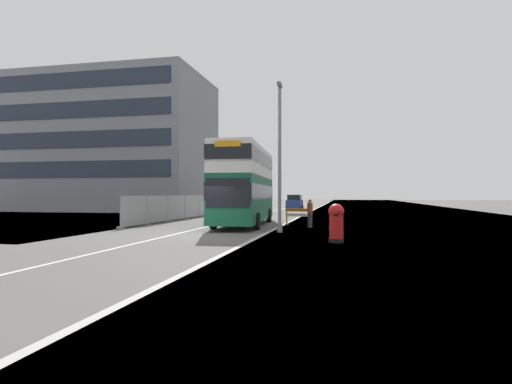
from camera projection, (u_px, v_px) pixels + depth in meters
ground at (213, 236)px, 21.03m from camera, size 140.00×280.00×0.10m
double_decker_bus at (245, 185)px, 27.84m from camera, size 3.47×11.67×5.09m
lamppost_foreground at (280, 162)px, 22.70m from camera, size 0.29×0.70×8.12m
red_pillar_postbox at (336, 221)px, 17.86m from camera, size 0.66×0.66×1.66m
roadworks_barrier at (298, 215)px, 27.33m from camera, size 1.72×0.67×1.14m
construction_site_fence at (185, 207)px, 34.97m from camera, size 0.44×20.60×2.02m
car_oncoming_near at (250, 203)px, 46.44m from camera, size 1.95×4.09×2.25m
car_receding_mid at (295, 203)px, 54.26m from camera, size 2.00×4.05×2.00m
bare_tree_far_verge_near at (202, 193)px, 55.66m from camera, size 2.79×1.84×4.68m
bare_tree_far_verge_mid at (233, 192)px, 74.11m from camera, size 2.05×2.45×4.76m
pedestrian_at_kerb at (310, 213)px, 25.98m from camera, size 0.34×0.34×1.77m
backdrop_office_block at (94, 146)px, 54.69m from camera, size 29.63×14.32×16.84m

